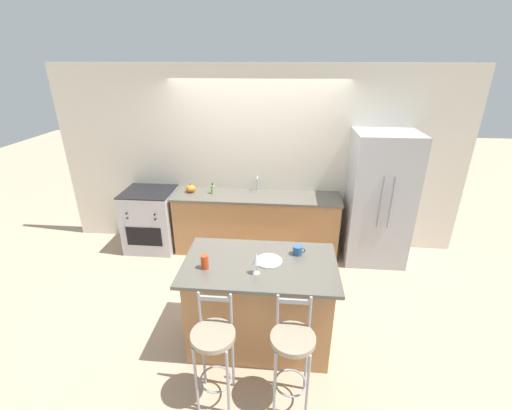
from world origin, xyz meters
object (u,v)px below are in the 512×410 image
at_px(dinner_plate, 269,260).
at_px(coffee_mug, 298,250).
at_px(oven_range, 152,219).
at_px(bar_stool_near, 214,346).
at_px(tumbler_cup, 205,262).
at_px(bar_stool_far, 292,350).
at_px(wine_glass, 256,259).
at_px(pumpkin_decoration, 191,188).
at_px(soap_bottle, 213,189).
at_px(refrigerator, 379,199).

relative_size(dinner_plate, coffee_mug, 2.06).
bearing_deg(oven_range, dinner_plate, -42.79).
bearing_deg(bar_stool_near, dinner_plate, 61.52).
bearing_deg(tumbler_cup, coffee_mug, 20.43).
bearing_deg(bar_stool_far, oven_range, 130.77).
distance_m(wine_glass, tumbler_cup, 0.49).
distance_m(wine_glass, pumpkin_decoration, 2.37).
relative_size(bar_stool_near, coffee_mug, 8.15).
bearing_deg(pumpkin_decoration, dinner_plate, -55.53).
relative_size(bar_stool_far, soap_bottle, 6.46).
distance_m(refrigerator, tumbler_cup, 2.79).
bearing_deg(refrigerator, soap_bottle, 178.32).
bearing_deg(bar_stool_far, bar_stool_near, -177.91).
bearing_deg(coffee_mug, dinner_plate, -150.94).
bearing_deg(soap_bottle, bar_stool_near, -78.38).
relative_size(tumbler_cup, pumpkin_decoration, 0.97).
bearing_deg(bar_stool_far, wine_glass, 123.62).
bearing_deg(dinner_plate, pumpkin_decoration, 124.47).
xyz_separation_m(oven_range, bar_stool_near, (1.50, -2.50, 0.12)).
relative_size(refrigerator, dinner_plate, 7.22).
distance_m(bar_stool_far, coffee_mug, 0.97).
bearing_deg(bar_stool_near, tumbler_cup, 107.76).
bearing_deg(coffee_mug, tumbler_cup, -159.57).
bearing_deg(bar_stool_far, soap_bottle, 114.72).
distance_m(bar_stool_far, dinner_plate, 0.85).
bearing_deg(tumbler_cup, dinner_plate, 15.93).
bearing_deg(wine_glass, oven_range, 132.42).
height_order(oven_range, dinner_plate, dinner_plate).
xyz_separation_m(tumbler_cup, soap_bottle, (-0.34, 1.98, -0.04)).
bearing_deg(coffee_mug, refrigerator, 53.81).
bearing_deg(coffee_mug, oven_range, 143.66).
distance_m(pumpkin_decoration, soap_bottle, 0.34).
xyz_separation_m(oven_range, tumbler_cup, (1.31, -1.93, 0.55)).
height_order(oven_range, bar_stool_far, bar_stool_far).
xyz_separation_m(refrigerator, dinner_plate, (-1.44, -1.75, 0.03)).
bearing_deg(refrigerator, pumpkin_decoration, 177.90).
distance_m(oven_range, coffee_mug, 2.76).
height_order(refrigerator, dinner_plate, refrigerator).
height_order(dinner_plate, soap_bottle, soap_bottle).
height_order(pumpkin_decoration, soap_bottle, soap_bottle).
bearing_deg(oven_range, bar_stool_near, -59.11).
relative_size(bar_stool_near, pumpkin_decoration, 7.30).
distance_m(bar_stool_near, pumpkin_decoration, 2.75).
xyz_separation_m(oven_range, bar_stool_far, (2.14, -2.48, 0.12)).
xyz_separation_m(bar_stool_far, dinner_plate, (-0.24, 0.72, 0.37)).
distance_m(oven_range, bar_stool_far, 3.28).
height_order(bar_stool_far, tumbler_cup, tumbler_cup).
height_order(bar_stool_far, coffee_mug, coffee_mug).
distance_m(dinner_plate, pumpkin_decoration, 2.24).
bearing_deg(coffee_mug, bar_stool_near, -127.23).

